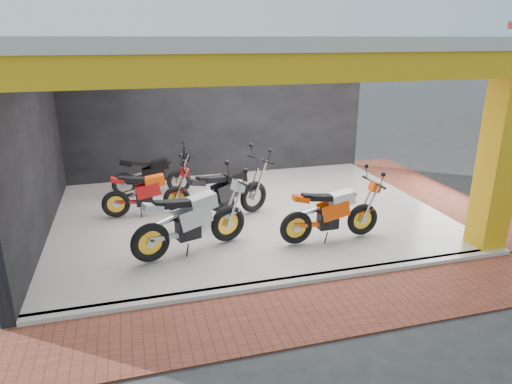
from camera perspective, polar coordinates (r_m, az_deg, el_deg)
The scene contains 16 objects.
ground at distance 8.20m, azimuth 2.58°, elevation -7.97°, with size 80.00×80.00×0.00m, color #2D2D30.
showroom_floor at distance 9.93m, azimuth -1.01°, elevation -2.71°, with size 8.00×6.00×0.10m, color silver.
showroom_ceiling at distance 9.24m, azimuth -1.14°, elevation 18.22°, with size 8.40×6.40×0.20m, color beige.
back_wall at distance 12.42m, azimuth -4.75°, elevation 9.74°, with size 8.20×0.20×3.50m, color black.
left_wall at distance 9.32m, azimuth -26.34°, elevation 4.81°, with size 0.20×6.20×3.50m, color black.
corner_column at distance 8.89m, azimuth 28.09°, elevation 3.95°, with size 0.50×0.50×3.50m, color gold.
header_beam_front at distance 6.40m, azimuth 5.91°, elevation 15.19°, with size 8.40×0.30×0.40m, color gold.
header_beam_right at distance 10.96m, azimuth 20.37°, elevation 15.63°, with size 0.30×6.40×0.40m, color gold.
floor_kerb at distance 7.33m, azimuth 5.11°, elevation -11.06°, with size 8.00×0.20×0.10m, color silver.
paver_front at distance 6.74m, azimuth 7.50°, elevation -14.45°, with size 9.00×1.40×0.03m, color brown.
paver_right at distance 12.02m, azimuth 21.72°, elevation -0.41°, with size 1.40×7.00×0.03m, color brown.
moto_hero at distance 8.74m, azimuth 13.30°, elevation -1.52°, with size 2.08×0.77×1.27m, color #FF4C0A, non-canonical shape.
moto_row_a at distance 8.23m, azimuth -3.57°, elevation -1.82°, with size 2.29×0.85×1.40m, color #B0B2B8, non-canonical shape.
moto_row_b at distance 9.62m, azimuth -0.32°, elevation 1.25°, with size 2.27×0.84×1.39m, color black, non-canonical shape.
moto_row_c at distance 9.82m, azimuth -9.97°, elevation 0.70°, with size 1.93×0.71×1.18m, color #B11213, non-canonical shape.
moto_row_d at distance 11.00m, azimuth -9.68°, elevation 2.72°, with size 1.95×0.72×1.19m, color black, non-canonical shape.
Camera 1 is at (-2.33, -6.94, 3.69)m, focal length 32.00 mm.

